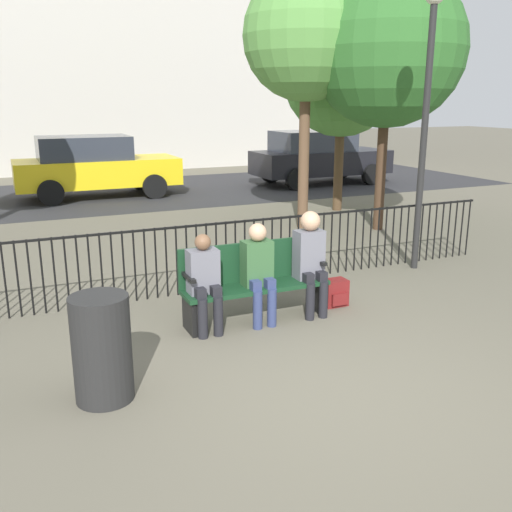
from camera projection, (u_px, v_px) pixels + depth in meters
The scene contains 15 objects.
ground_plane at pixel (339, 390), 5.16m from camera, with size 80.00×80.00×0.00m, color #605B4C.
park_bench at pixel (253, 279), 6.72m from camera, with size 1.75×0.45×0.92m.
seated_person_0 at pixel (205, 279), 6.31m from camera, with size 0.34×0.39×1.13m.
seated_person_1 at pixel (259, 268), 6.56m from camera, with size 0.34×0.39×1.19m.
seated_person_2 at pixel (311, 257), 6.82m from camera, with size 0.34×0.39×1.27m.
backpack at pixel (335, 293), 7.24m from camera, with size 0.31×0.25×0.34m.
fence_railing at pixel (217, 250), 7.75m from camera, with size 9.01×0.03×0.95m.
tree_0 at pixel (388, 50), 10.66m from camera, with size 2.91×2.91×4.90m.
tree_2 at pixel (306, 37), 10.76m from camera, with size 2.44×2.44×4.93m.
tree_3 at pixel (342, 77), 12.77m from camera, with size 2.65×2.65×4.35m.
lamp_post at pixel (427, 91), 8.21m from camera, with size 0.28×0.28×4.09m.
street_surface at pixel (106, 195), 15.72m from camera, with size 24.00×6.00×0.01m.
parked_car_1 at pixel (94, 166), 15.12m from camera, with size 4.20×1.94×1.62m.
parked_car_2 at pixel (319, 157), 17.54m from camera, with size 4.20×1.94×1.62m.
trash_bin at pixel (102, 348), 4.90m from camera, with size 0.51×0.51×0.95m.
Camera 1 is at (-2.58, -3.94, 2.54)m, focal length 40.00 mm.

